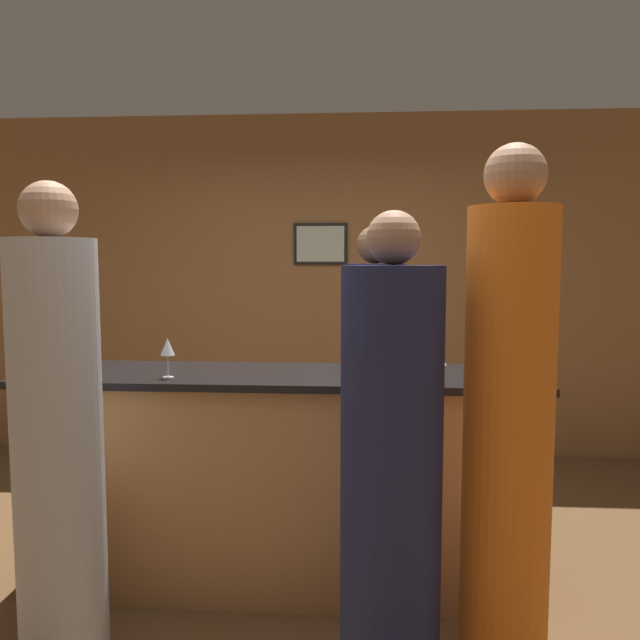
# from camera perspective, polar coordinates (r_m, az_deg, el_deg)

# --- Properties ---
(ground_plane) EXTENTS (14.00, 14.00, 0.00)m
(ground_plane) POSITION_cam_1_polar(r_m,az_deg,el_deg) (3.40, -3.57, -22.78)
(ground_plane) COLOR brown
(back_wall) EXTENTS (8.00, 0.08, 2.80)m
(back_wall) POSITION_cam_1_polar(r_m,az_deg,el_deg) (5.20, -0.49, 3.11)
(back_wall) COLOR olive
(back_wall) RESTS_ON ground_plane
(bar_counter) EXTENTS (2.47, 0.63, 1.06)m
(bar_counter) POSITION_cam_1_polar(r_m,az_deg,el_deg) (3.18, -3.62, -14.26)
(bar_counter) COLOR #B27F4C
(bar_counter) RESTS_ON ground_plane
(bartender) EXTENTS (0.35, 0.35, 1.81)m
(bartender) POSITION_cam_1_polar(r_m,az_deg,el_deg) (3.72, 4.99, -6.47)
(bartender) COLOR #1E234C
(bartender) RESTS_ON ground_plane
(guest_0) EXTENTS (0.32, 0.32, 2.01)m
(guest_0) POSITION_cam_1_polar(r_m,az_deg,el_deg) (2.41, 16.78, -10.55)
(guest_0) COLOR orange
(guest_0) RESTS_ON ground_plane
(guest_1) EXTENTS (0.35, 0.35, 1.91)m
(guest_1) POSITION_cam_1_polar(r_m,az_deg,el_deg) (2.71, -22.85, -10.23)
(guest_1) COLOR #B2B2B7
(guest_1) RESTS_ON ground_plane
(guest_2) EXTENTS (0.37, 0.37, 1.78)m
(guest_2) POSITION_cam_1_polar(r_m,az_deg,el_deg) (2.34, 6.52, -14.08)
(guest_2) COLOR #1E234C
(guest_2) RESTS_ON ground_plane
(wine_bottle_0) EXTENTS (0.07, 0.07, 0.29)m
(wine_bottle_0) POSITION_cam_1_polar(r_m,az_deg,el_deg) (3.11, 3.41, -2.46)
(wine_bottle_0) COLOR black
(wine_bottle_0) RESTS_ON bar_counter
(wine_glass_0) EXTENTS (0.07, 0.07, 0.17)m
(wine_glass_0) POSITION_cam_1_polar(r_m,az_deg,el_deg) (3.25, -21.34, -2.24)
(wine_glass_0) COLOR silver
(wine_glass_0) RESTS_ON bar_counter
(wine_glass_1) EXTENTS (0.07, 0.07, 0.17)m
(wine_glass_1) POSITION_cam_1_polar(r_m,az_deg,el_deg) (3.21, -24.10, -2.50)
(wine_glass_1) COLOR silver
(wine_glass_1) RESTS_ON bar_counter
(wine_glass_2) EXTENTS (0.06, 0.06, 0.19)m
(wine_glass_2) POSITION_cam_1_polar(r_m,az_deg,el_deg) (2.97, -13.76, -2.52)
(wine_glass_2) COLOR silver
(wine_glass_2) RESTS_ON bar_counter
(wine_glass_3) EXTENTS (0.08, 0.08, 0.16)m
(wine_glass_3) POSITION_cam_1_polar(r_m,az_deg,el_deg) (2.88, 6.52, -2.87)
(wine_glass_3) COLOR silver
(wine_glass_3) RESTS_ON bar_counter
(wine_glass_4) EXTENTS (0.08, 0.08, 0.16)m
(wine_glass_4) POSITION_cam_1_polar(r_m,az_deg,el_deg) (2.76, 10.71, -3.46)
(wine_glass_4) COLOR silver
(wine_glass_4) RESTS_ON bar_counter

